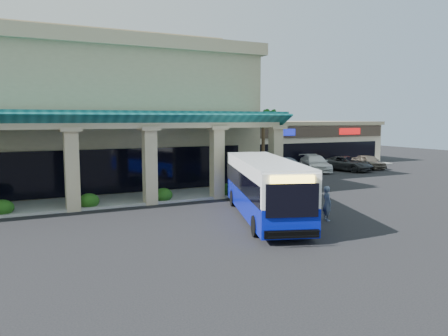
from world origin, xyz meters
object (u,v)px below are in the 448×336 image
car_silver (265,166)px  car_gray (347,164)px  transit_bus (264,189)px  pedestrian (327,203)px  car_red (315,163)px  car_extra (368,162)px  car_white (286,166)px

car_silver → car_gray: car_silver is taller
transit_bus → car_gray: bearing=56.9°
pedestrian → car_gray: size_ratio=0.34×
car_silver → car_gray: size_ratio=0.89×
car_gray → car_red: bearing=147.0°
pedestrian → car_extra: size_ratio=0.41×
car_white → car_extra: bearing=-12.7°
pedestrian → car_extra: 25.43m
transit_bus → car_gray: size_ratio=2.10×
car_gray → car_extra: size_ratio=1.22×
car_red → pedestrian: bearing=-105.1°
transit_bus → pedestrian: bearing=-18.2°
transit_bus → car_silver: (9.72, 15.77, -0.75)m
car_white → car_gray: size_ratio=0.88×
car_white → transit_bus: bearing=-139.0°
pedestrian → car_white: bearing=-14.2°
car_white → car_gray: car_white is taller
transit_bus → car_gray: 23.38m
car_white → car_red: size_ratio=0.84×
car_extra → transit_bus: bearing=-137.8°
car_red → car_gray: 3.35m
pedestrian → car_red: bearing=-22.6°
transit_bus → pedestrian: 3.32m
transit_bus → car_white: 18.91m
pedestrian → car_silver: bearing=-8.5°
pedestrian → car_white: 19.15m
car_silver → car_white: 1.93m
pedestrian → car_white: size_ratio=0.38×
car_silver → car_red: bearing=-25.1°
car_white → car_extra: car_white is taller
pedestrian → car_red: size_ratio=0.32×
car_red → car_extra: size_ratio=1.28×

